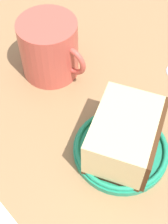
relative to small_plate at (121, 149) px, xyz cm
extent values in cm
cube|color=#936D47|center=(2.19, 1.43, -2.20)|extent=(131.53, 131.53, 2.70)
cylinder|color=#1E8C66|center=(0.00, 0.00, -0.32)|extent=(14.00, 14.00, 1.05)
torus|color=#1E8C66|center=(0.00, 0.00, 0.54)|extent=(13.54, 13.54, 0.66)
cube|color=#472814|center=(0.00, 0.00, 0.51)|extent=(11.79, 13.72, 0.60)
cube|color=#DBC184|center=(0.00, 0.00, 3.99)|extent=(11.79, 13.72, 6.35)
cube|color=#472814|center=(-4.09, -1.58, 3.99)|extent=(4.73, 10.98, 6.35)
cylinder|color=#BF4C3F|center=(19.50, -5.32, 4.22)|extent=(9.75, 9.75, 10.14)
cylinder|color=#47230F|center=(19.50, -5.32, 8.33)|extent=(8.58, 8.58, 0.40)
torus|color=#BF4C3F|center=(14.63, -5.65, 4.22)|extent=(5.41, 1.26, 5.36)
camera|label=1|loc=(-11.79, 21.82, 42.12)|focal=52.88mm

